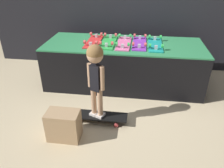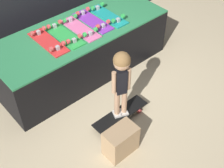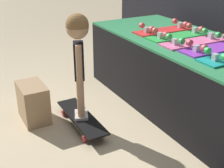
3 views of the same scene
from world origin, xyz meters
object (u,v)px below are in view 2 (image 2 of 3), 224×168
at_px(child, 121,74).
at_px(storage_box, 121,141).
at_px(skateboard_red_on_rack, 48,41).
at_px(skateboard_teal_on_rack, 108,15).
at_px(skateboard_pink_on_rack, 80,28).
at_px(skateboard_on_floor, 120,114).
at_px(skateboard_green_on_rack, 64,34).
at_px(skateboard_purple_on_rack, 93,21).

relative_size(child, storage_box, 2.54).
xyz_separation_m(skateboard_red_on_rack, skateboard_teal_on_rack, (0.91, -0.02, 0.00)).
bearing_deg(skateboard_teal_on_rack, skateboard_pink_on_rack, -179.55).
xyz_separation_m(skateboard_on_floor, child, (0.00, 0.00, 0.64)).
height_order(skateboard_red_on_rack, child, child).
bearing_deg(child, storage_box, -110.74).
height_order(skateboard_pink_on_rack, storage_box, skateboard_pink_on_rack).
height_order(skateboard_red_on_rack, skateboard_pink_on_rack, same).
relative_size(skateboard_teal_on_rack, child, 0.70).
bearing_deg(storage_box, skateboard_green_on_rack, 77.71).
height_order(skateboard_pink_on_rack, skateboard_purple_on_rack, same).
xyz_separation_m(skateboard_green_on_rack, skateboard_pink_on_rack, (0.23, -0.02, 0.00)).
relative_size(skateboard_green_on_rack, child, 0.70).
distance_m(skateboard_purple_on_rack, skateboard_on_floor, 1.27).
xyz_separation_m(skateboard_green_on_rack, skateboard_on_floor, (0.01, -1.01, -0.61)).
distance_m(skateboard_on_floor, child, 0.64).
bearing_deg(skateboard_on_floor, child, 90.00).
distance_m(skateboard_pink_on_rack, skateboard_on_floor, 1.18).
bearing_deg(skateboard_on_floor, skateboard_purple_on_rack, 66.52).
bearing_deg(skateboard_pink_on_rack, child, -102.32).
relative_size(skateboard_pink_on_rack, skateboard_teal_on_rack, 1.00).
bearing_deg(skateboard_green_on_rack, skateboard_purple_on_rack, 1.81).
bearing_deg(skateboard_on_floor, skateboard_green_on_rack, 90.61).
bearing_deg(child, skateboard_red_on_rack, 124.89).
height_order(skateboard_red_on_rack, skateboard_on_floor, skateboard_red_on_rack).
xyz_separation_m(skateboard_red_on_rack, storage_box, (-0.06, -1.35, -0.51)).
bearing_deg(skateboard_green_on_rack, skateboard_on_floor, -89.39).
distance_m(skateboard_teal_on_rack, skateboard_on_floor, 1.35).
distance_m(skateboard_green_on_rack, skateboard_teal_on_rack, 0.68).
distance_m(skateboard_purple_on_rack, skateboard_teal_on_rack, 0.23).
distance_m(skateboard_pink_on_rack, child, 1.02).
xyz_separation_m(skateboard_red_on_rack, skateboard_on_floor, (0.24, -1.02, -0.61)).
bearing_deg(skateboard_red_on_rack, skateboard_pink_on_rack, -2.93).
height_order(skateboard_green_on_rack, child, child).
xyz_separation_m(skateboard_purple_on_rack, child, (-0.44, -1.02, 0.03)).
xyz_separation_m(skateboard_purple_on_rack, storage_box, (-0.75, -1.35, -0.51)).
distance_m(skateboard_teal_on_rack, child, 1.20).
distance_m(skateboard_red_on_rack, skateboard_pink_on_rack, 0.46).
bearing_deg(skateboard_on_floor, skateboard_red_on_rack, 103.20).
bearing_deg(skateboard_pink_on_rack, skateboard_on_floor, -102.32).
bearing_deg(skateboard_pink_on_rack, skateboard_purple_on_rack, 7.53).
height_order(child, storage_box, child).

